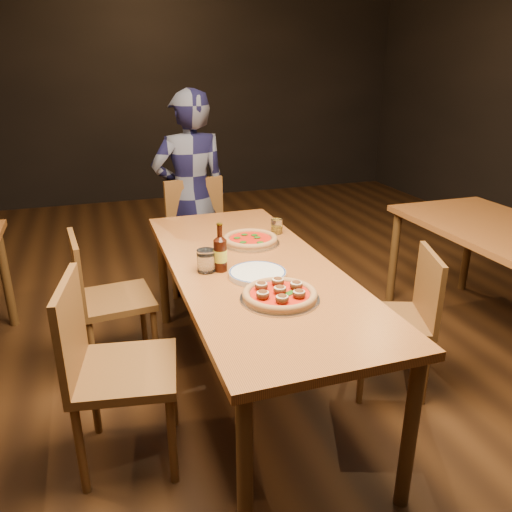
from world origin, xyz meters
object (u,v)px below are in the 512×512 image
object	(u,v)px
table_main	(253,278)
beer_bottle	(220,254)
plate_stack	(257,274)
diner	(191,197)
chair_main_e	(391,319)
pizza_meatball	(280,294)
chair_end	(206,244)
amber_glass	(277,226)
pizza_margherita	(250,240)
chair_main_sw	(116,298)
water_glass	(206,261)
chair_main_nw	(125,369)

from	to	relation	value
table_main	beer_bottle	xyz separation A→B (m)	(-0.17, -0.01, 0.16)
plate_stack	diner	world-z (taller)	diner
chair_main_e	pizza_meatball	size ratio (longest dim) A/B	2.40
chair_end	plate_stack	distance (m)	1.31
beer_bottle	amber_glass	xyz separation A→B (m)	(0.47, 0.46, -0.04)
table_main	chair_end	world-z (taller)	chair_end
table_main	pizza_margherita	distance (m)	0.35
table_main	chair_main_sw	xyz separation A→B (m)	(-0.68, 0.50, -0.24)
chair_main_sw	beer_bottle	distance (m)	0.82
chair_main_sw	plate_stack	world-z (taller)	chair_main_sw
table_main	chair_main_sw	world-z (taller)	chair_main_sw
water_glass	beer_bottle	bearing A→B (deg)	-10.46
water_glass	amber_glass	bearing A→B (deg)	39.63
chair_main_sw	plate_stack	xyz separation A→B (m)	(0.65, -0.64, 0.33)
chair_main_sw	diner	world-z (taller)	diner
chair_main_e	amber_glass	size ratio (longest dim) A/B	9.48
table_main	diner	distance (m)	1.39
chair_end	chair_main_nw	bearing A→B (deg)	-124.01
pizza_margherita	water_glass	xyz separation A→B (m)	(-0.34, -0.33, 0.03)
plate_stack	chair_main_e	bearing A→B (deg)	-4.50
beer_bottle	water_glass	size ratio (longest dim) A/B	2.12
pizza_meatball	beer_bottle	size ratio (longest dim) A/B	1.47
chair_main_nw	chair_main_e	size ratio (longest dim) A/B	1.12
pizza_meatball	plate_stack	distance (m)	0.27
pizza_meatball	pizza_margherita	bearing A→B (deg)	82.02
diner	amber_glass	bearing A→B (deg)	106.25
pizza_meatball	amber_glass	xyz separation A→B (m)	(0.31, 0.86, 0.02)
chair_main_nw	chair_main_e	bearing A→B (deg)	-75.81
table_main	chair_main_nw	xyz separation A→B (m)	(-0.69, -0.31, -0.21)
chair_main_sw	chair_end	xyz separation A→B (m)	(0.69, 0.63, 0.05)
chair_main_nw	plate_stack	size ratio (longest dim) A/B	3.37
pizza_margherita	amber_glass	world-z (taller)	amber_glass
chair_main_sw	pizza_meatball	size ratio (longest dim) A/B	2.50
chair_end	water_glass	xyz separation A→B (m)	(-0.25, -1.14, 0.32)
pizza_meatball	diner	distance (m)	1.79
plate_stack	amber_glass	distance (m)	0.68
chair_main_nw	beer_bottle	xyz separation A→B (m)	(0.51, 0.30, 0.37)
table_main	diner	bearing A→B (deg)	91.45
chair_main_e	beer_bottle	xyz separation A→B (m)	(-0.89, 0.19, 0.42)
beer_bottle	pizza_margherita	bearing A→B (deg)	52.00
chair_main_sw	amber_glass	world-z (taller)	chair_main_sw
chair_main_nw	chair_end	bearing A→B (deg)	-15.99
chair_end	chair_main_e	bearing A→B (deg)	-70.25
pizza_margherita	plate_stack	distance (m)	0.48
plate_stack	beer_bottle	world-z (taller)	beer_bottle
chair_main_nw	pizza_meatball	distance (m)	0.75
chair_main_e	beer_bottle	world-z (taller)	beer_bottle
chair_main_nw	plate_stack	world-z (taller)	chair_main_nw
beer_bottle	diner	bearing A→B (deg)	84.35
beer_bottle	chair_main_sw	bearing A→B (deg)	134.43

